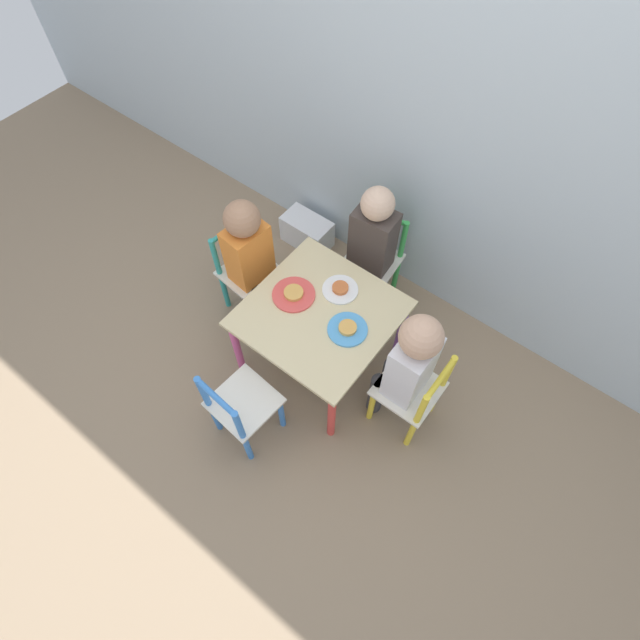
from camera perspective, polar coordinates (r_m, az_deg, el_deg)
The scene contains 14 objects.
ground_plane at distance 2.57m, azimuth 0.00°, elevation -4.37°, with size 6.00×6.00×0.00m, color #8C755B.
house_wall at distance 2.08m, azimuth 14.21°, elevation 28.35°, with size 6.00×0.06×2.60m.
kids_table at distance 2.25m, azimuth 0.00°, elevation 0.12°, with size 0.63×0.63×0.43m.
chair_green at distance 2.60m, azimuth 6.14°, elevation 6.76°, with size 0.28×0.28×0.53m.
chair_yellow at distance 2.24m, azimuth 10.49°, elevation -8.23°, with size 0.26×0.26×0.53m.
chair_teal at distance 2.57m, azimuth -8.32°, elevation 5.38°, with size 0.28×0.28×0.53m.
chair_blue at distance 2.20m, azimuth -9.04°, elevation -9.86°, with size 0.28×0.28×0.53m.
child_back at distance 2.42m, azimuth 5.86°, elevation 8.79°, with size 0.21×0.22×0.78m.
child_right at distance 2.05m, azimuth 10.03°, elevation -4.87°, with size 0.22×0.20×0.79m.
child_left at distance 2.38m, azimuth -7.94°, elevation 7.54°, with size 0.22×0.21×0.77m.
plate_back at distance 2.26m, azimuth 2.32°, elevation 3.54°, with size 0.16×0.16×0.03m.
plate_right at distance 2.15m, azimuth 3.16°, elevation -1.02°, with size 0.17×0.17×0.03m.
plate_left at distance 2.25m, azimuth -3.03°, elevation 2.98°, with size 0.20×0.20×0.03m.
storage_bin at distance 2.95m, azimuth -1.48°, elevation 10.06°, with size 0.28×0.16×0.18m.
Camera 1 is at (0.73, -0.95, 2.28)m, focal length 28.00 mm.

